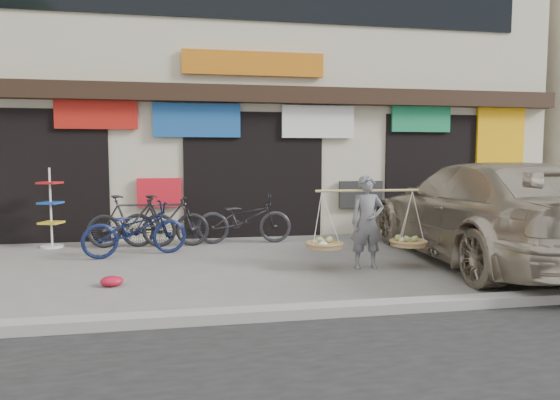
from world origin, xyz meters
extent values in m
plane|color=slate|center=(0.00, 0.00, 0.00)|extent=(70.00, 70.00, 0.00)
cube|color=gray|center=(0.00, -2.00, 0.06)|extent=(70.00, 0.25, 0.12)
cube|color=beige|center=(0.00, 6.50, 3.50)|extent=(14.00, 6.00, 7.00)
cube|color=black|center=(0.00, 3.35, 3.05)|extent=(14.00, 0.35, 0.35)
cube|color=black|center=(-4.50, 3.75, 1.35)|extent=(3.00, 0.60, 2.70)
cube|color=black|center=(0.00, 3.75, 1.35)|extent=(3.00, 0.60, 2.70)
cube|color=black|center=(4.50, 3.75, 1.35)|extent=(3.00, 0.60, 2.70)
cube|color=red|center=(-3.20, 3.42, 2.60)|extent=(1.60, 0.08, 0.60)
cube|color=#1C54A4|center=(-1.20, 3.42, 2.50)|extent=(1.80, 0.08, 0.70)
cube|color=white|center=(1.40, 3.42, 2.50)|extent=(1.60, 0.08, 0.70)
cube|color=#1C8652|center=(3.80, 3.42, 2.60)|extent=(1.40, 0.08, 0.60)
cube|color=#FFAF0C|center=(5.80, 3.42, 2.20)|extent=(1.20, 0.08, 1.40)
cube|color=red|center=(-2.00, 3.42, 1.00)|extent=(0.90, 0.08, 0.60)
cube|color=#2A2A2A|center=(2.40, 3.42, 0.90)|extent=(1.00, 0.08, 0.60)
cube|color=orange|center=(0.00, 3.42, 3.70)|extent=(3.00, 0.08, 0.50)
imported|color=slate|center=(1.34, 0.14, 0.73)|extent=(0.55, 0.37, 1.46)
cylinder|color=tan|center=(1.34, 0.14, 1.22)|extent=(1.65, 0.12, 0.04)
cylinder|color=#AA8651|center=(0.67, 0.17, 0.38)|extent=(0.56, 0.56, 0.07)
ellipsoid|color=#A5BF66|center=(0.67, 0.17, 0.44)|extent=(0.39, 0.39, 0.10)
cylinder|color=#AA8651|center=(2.02, 0.10, 0.38)|extent=(0.56, 0.56, 0.07)
ellipsoid|color=#A5BF66|center=(2.02, 0.10, 0.44)|extent=(0.39, 0.39, 0.10)
imported|color=#11193E|center=(-2.33, 1.79, 0.48)|extent=(1.92, 1.14, 0.95)
imported|color=#232325|center=(-1.85, 2.63, 0.51)|extent=(1.72, 0.59, 1.02)
imported|color=#29282D|center=(-0.30, 2.74, 0.50)|extent=(1.94, 0.77, 1.00)
imported|color=#232325|center=(-2.48, 2.63, 0.51)|extent=(1.72, 0.59, 1.02)
imported|color=#B7A993|center=(3.47, 0.32, 0.83)|extent=(2.61, 5.83, 1.66)
cube|color=black|center=(3.61, 3.03, 0.55)|extent=(1.70, 0.19, 0.45)
cube|color=silver|center=(3.61, 3.10, 0.45)|extent=(0.45, 0.04, 0.12)
cylinder|color=silver|center=(-4.01, 2.94, 0.02)|extent=(0.42, 0.42, 0.04)
cylinder|color=silver|center=(-4.01, 2.94, 0.77)|extent=(0.04, 0.04, 1.54)
cube|color=yellow|center=(-4.01, 2.94, 0.48)|extent=(0.45, 0.45, 0.04)
cube|color=#194CB2|center=(-4.01, 2.94, 0.86)|extent=(0.45, 0.45, 0.04)
cube|color=red|center=(-4.01, 2.94, 1.25)|extent=(0.45, 0.45, 0.04)
ellipsoid|color=#B8112A|center=(-2.43, -0.28, 0.07)|extent=(0.31, 0.25, 0.14)
camera|label=1|loc=(-1.38, -7.21, 1.76)|focal=32.00mm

